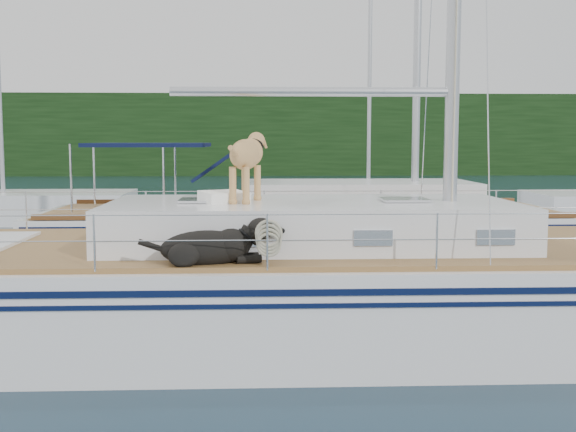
{
  "coord_description": "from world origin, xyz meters",
  "views": [
    {
      "loc": [
        0.1,
        -9.25,
        2.59
      ],
      "look_at": [
        0.5,
        0.2,
        1.6
      ],
      "focal_mm": 45.0,
      "sensor_mm": 36.0,
      "label": 1
    }
  ],
  "objects": [
    {
      "name": "main_sailboat",
      "position": [
        0.09,
        -0.01,
        0.68
      ],
      "size": [
        12.0,
        3.8,
        14.01
      ],
      "color": "white",
      "rests_on": "ground"
    },
    {
      "name": "tree_line",
      "position": [
        0.0,
        45.0,
        3.0
      ],
      "size": [
        90.0,
        3.0,
        6.0
      ],
      "primitive_type": "cube",
      "color": "black",
      "rests_on": "ground"
    },
    {
      "name": "bg_boat_center",
      "position": [
        4.0,
        16.0,
        0.45
      ],
      "size": [
        7.2,
        3.0,
        11.65
      ],
      "color": "white",
      "rests_on": "ground"
    },
    {
      "name": "neighbor_sailboat",
      "position": [
        1.16,
        5.99,
        0.63
      ],
      "size": [
        11.0,
        3.5,
        13.3
      ],
      "color": "white",
      "rests_on": "ground"
    },
    {
      "name": "shore_bank",
      "position": [
        0.0,
        46.2,
        0.6
      ],
      "size": [
        92.0,
        1.0,
        1.2
      ],
      "primitive_type": "cube",
      "color": "#595147",
      "rests_on": "ground"
    },
    {
      "name": "ground",
      "position": [
        0.0,
        0.0,
        0.0
      ],
      "size": [
        120.0,
        120.0,
        0.0
      ],
      "primitive_type": "plane",
      "color": "black",
      "rests_on": "ground"
    },
    {
      "name": "bg_boat_west",
      "position": [
        -8.0,
        14.0,
        0.45
      ],
      "size": [
        8.0,
        3.0,
        11.65
      ],
      "color": "white",
      "rests_on": "ground"
    }
  ]
}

